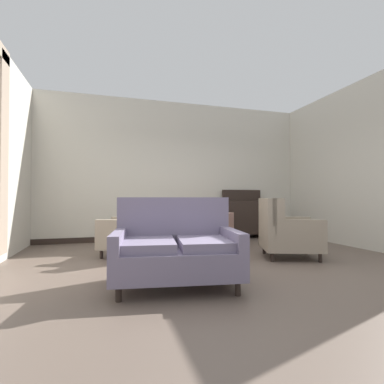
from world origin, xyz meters
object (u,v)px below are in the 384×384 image
at_px(coffee_table, 205,234).
at_px(settee, 176,249).
at_px(porcelain_vase, 207,219).
at_px(armchair_back_corner, 285,232).
at_px(sideboard, 245,216).
at_px(armchair_foreground_right, 210,225).
at_px(armchair_beside_settee, 135,231).

xyz_separation_m(coffee_table, settee, (-0.74, -1.17, 0.00)).
relative_size(porcelain_vase, armchair_back_corner, 0.32).
bearing_deg(sideboard, armchair_foreground_right, -144.37).
bearing_deg(armchair_foreground_right, armchair_back_corner, 154.64).
distance_m(coffee_table, porcelain_vase, 0.25).
height_order(settee, armchair_beside_settee, settee).
distance_m(settee, armchair_beside_settee, 1.87).
xyz_separation_m(armchair_back_corner, armchair_foreground_right, (-0.79, 1.44, 0.01)).
height_order(coffee_table, porcelain_vase, porcelain_vase).
relative_size(coffee_table, armchair_back_corner, 0.85).
xyz_separation_m(coffee_table, armchair_beside_settee, (-1.05, 0.68, 0.01)).
bearing_deg(settee, porcelain_vase, 64.89).
bearing_deg(porcelain_vase, armchair_foreground_right, 67.92).
bearing_deg(porcelain_vase, armchair_back_corner, -13.02).
relative_size(settee, armchair_back_corner, 1.36).
bearing_deg(armchair_beside_settee, sideboard, 138.50).
height_order(coffee_table, settee, settee).
bearing_deg(settee, armchair_foreground_right, 69.92).
distance_m(coffee_table, armchair_back_corner, 1.34).
relative_size(coffee_table, armchair_foreground_right, 0.82).
bearing_deg(armchair_foreground_right, porcelain_vase, 103.73).
bearing_deg(settee, coffee_table, 65.65).
height_order(coffee_table, armchair_foreground_right, armchair_foreground_right).
distance_m(settee, sideboard, 4.10).
xyz_separation_m(coffee_table, armchair_foreground_right, (0.53, 1.21, 0.03)).
distance_m(armchair_beside_settee, armchair_foreground_right, 1.66).
xyz_separation_m(armchair_foreground_right, sideboard, (1.22, 0.87, 0.10)).
bearing_deg(coffee_table, settee, -122.31).
relative_size(porcelain_vase, sideboard, 0.29).
height_order(armchair_beside_settee, armchair_back_corner, armchair_beside_settee).
relative_size(armchair_foreground_right, sideboard, 0.95).
xyz_separation_m(porcelain_vase, armchair_back_corner, (1.26, -0.29, -0.22)).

